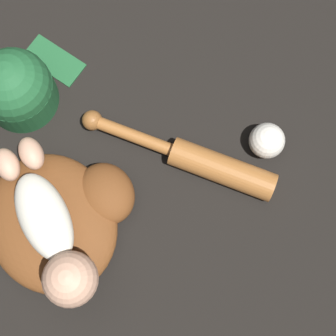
{
  "coord_description": "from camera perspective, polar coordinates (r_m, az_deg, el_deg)",
  "views": [
    {
      "loc": [
        0.31,
        0.03,
        1.19
      ],
      "look_at": [
        0.14,
        0.25,
        0.07
      ],
      "focal_mm": 60.0,
      "sensor_mm": 36.0,
      "label": 1
    }
  ],
  "objects": [
    {
      "name": "ground_plane",
      "position": [
        1.23,
        -12.29,
        -5.69
      ],
      "size": [
        6.0,
        6.0,
        0.0
      ],
      "primitive_type": "plane",
      "color": "black"
    },
    {
      "name": "baseball",
      "position": [
        1.23,
        10.01,
        2.75
      ],
      "size": [
        0.08,
        0.08,
        0.08
      ],
      "color": "silver",
      "rests_on": "ground"
    },
    {
      "name": "baby_figure",
      "position": [
        1.11,
        -11.72,
        -6.72
      ],
      "size": [
        0.35,
        0.23,
        0.11
      ],
      "color": "silver",
      "rests_on": "baseball_glove"
    },
    {
      "name": "baseball_glove",
      "position": [
        1.19,
        -10.83,
        -4.97
      ],
      "size": [
        0.38,
        0.38,
        0.08
      ],
      "color": "brown",
      "rests_on": "ground"
    },
    {
      "name": "baseball_bat",
      "position": [
        1.2,
        3.25,
        0.73
      ],
      "size": [
        0.43,
        0.18,
        0.06
      ],
      "color": "#9E602D",
      "rests_on": "ground"
    },
    {
      "name": "baseball_cap",
      "position": [
        1.26,
        -15.15,
        7.87
      ],
      "size": [
        0.16,
        0.23,
        0.16
      ],
      "color": "#1E562D",
      "rests_on": "ground"
    }
  ]
}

